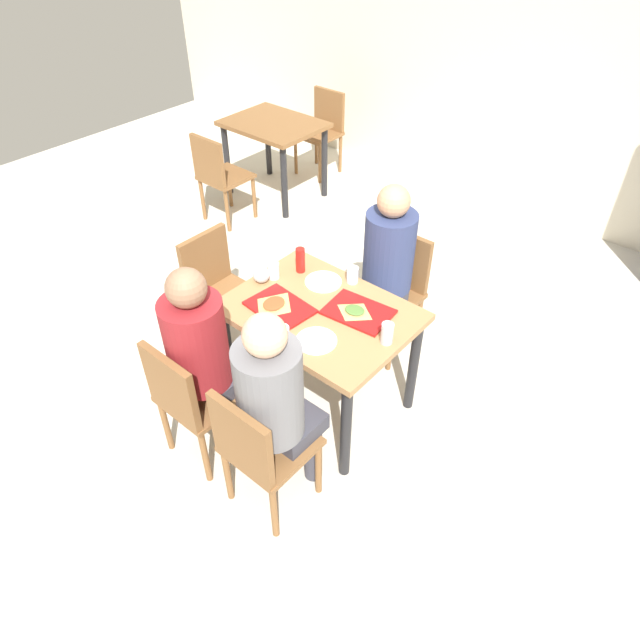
{
  "coord_description": "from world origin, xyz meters",
  "views": [
    {
      "loc": [
        1.6,
        -1.89,
        2.74
      ],
      "look_at": [
        0.0,
        0.0,
        0.67
      ],
      "focal_mm": 31.77,
      "sensor_mm": 36.0,
      "label": 1
    }
  ],
  "objects_px": {
    "tray_red_near": "(280,307)",
    "soda_can": "(387,333)",
    "chair_left_end": "(217,285)",
    "plastic_cup_b": "(283,335)",
    "background_table": "(274,135)",
    "person_far_side": "(385,263)",
    "paper_plate_near_edge": "(316,341)",
    "person_in_red": "(204,349)",
    "foil_bundle": "(261,275)",
    "plastic_cup_a": "(353,275)",
    "pizza_slice_b": "(355,311)",
    "paper_plate_center": "(323,282)",
    "chair_near_left": "(190,396)",
    "background_chair_far": "(323,126)",
    "person_in_brown_jacket": "(276,397)",
    "chair_near_right": "(258,447)",
    "chair_far_side": "(394,284)",
    "background_chair_near": "(218,173)",
    "tray_red_far": "(358,312)",
    "pizza_slice_a": "(274,304)",
    "condiment_bottle": "(300,260)",
    "main_table": "(320,325)",
    "plastic_cup_c": "(274,271)"
  },
  "relations": [
    {
      "from": "person_in_brown_jacket",
      "to": "chair_near_left",
      "type": "bearing_deg",
      "value": -164.86
    },
    {
      "from": "background_chair_far",
      "to": "person_in_red",
      "type": "bearing_deg",
      "value": -59.5
    },
    {
      "from": "main_table",
      "to": "plastic_cup_c",
      "type": "bearing_deg",
      "value": 172.01
    },
    {
      "from": "foil_bundle",
      "to": "tray_red_far",
      "type": "bearing_deg",
      "value": 12.32
    },
    {
      "from": "chair_left_end",
      "to": "plastic_cup_b",
      "type": "distance_m",
      "value": 1.03
    },
    {
      "from": "plastic_cup_b",
      "to": "condiment_bottle",
      "type": "relative_size",
      "value": 0.62
    },
    {
      "from": "pizza_slice_b",
      "to": "background_table",
      "type": "bearing_deg",
      "value": 142.72
    },
    {
      "from": "person_in_brown_jacket",
      "to": "plastic_cup_c",
      "type": "height_order",
      "value": "person_in_brown_jacket"
    },
    {
      "from": "person_far_side",
      "to": "soda_can",
      "type": "height_order",
      "value": "person_far_side"
    },
    {
      "from": "background_chair_far",
      "to": "chair_near_right",
      "type": "bearing_deg",
      "value": -54.33
    },
    {
      "from": "person_far_side",
      "to": "paper_plate_near_edge",
      "type": "xyz_separation_m",
      "value": [
        0.16,
        -0.84,
        0.01
      ]
    },
    {
      "from": "pizza_slice_b",
      "to": "soda_can",
      "type": "bearing_deg",
      "value": -15.53
    },
    {
      "from": "background_chair_near",
      "to": "tray_red_far",
      "type": "bearing_deg",
      "value": -23.57
    },
    {
      "from": "tray_red_near",
      "to": "plastic_cup_a",
      "type": "height_order",
      "value": "plastic_cup_a"
    },
    {
      "from": "person_far_side",
      "to": "pizza_slice_a",
      "type": "height_order",
      "value": "person_far_side"
    },
    {
      "from": "foil_bundle",
      "to": "paper_plate_near_edge",
      "type": "bearing_deg",
      "value": -18.03
    },
    {
      "from": "background_chair_far",
      "to": "plastic_cup_b",
      "type": "bearing_deg",
      "value": -53.25
    },
    {
      "from": "chair_near_left",
      "to": "person_in_red",
      "type": "relative_size",
      "value": 0.67
    },
    {
      "from": "soda_can",
      "to": "condiment_bottle",
      "type": "bearing_deg",
      "value": 165.99
    },
    {
      "from": "chair_near_left",
      "to": "person_in_red",
      "type": "bearing_deg",
      "value": 90.0
    },
    {
      "from": "paper_plate_center",
      "to": "background_chair_far",
      "type": "height_order",
      "value": "background_chair_far"
    },
    {
      "from": "person_in_brown_jacket",
      "to": "background_chair_near",
      "type": "height_order",
      "value": "person_in_brown_jacket"
    },
    {
      "from": "paper_plate_near_edge",
      "to": "plastic_cup_a",
      "type": "distance_m",
      "value": 0.57
    },
    {
      "from": "chair_left_end",
      "to": "person_in_red",
      "type": "bearing_deg",
      "value": -44.49
    },
    {
      "from": "person_in_brown_jacket",
      "to": "tray_red_far",
      "type": "distance_m",
      "value": 0.75
    },
    {
      "from": "background_table",
      "to": "condiment_bottle",
      "type": "bearing_deg",
      "value": -42.22
    },
    {
      "from": "tray_red_near",
      "to": "soda_can",
      "type": "distance_m",
      "value": 0.64
    },
    {
      "from": "chair_left_end",
      "to": "background_table",
      "type": "height_order",
      "value": "chair_left_end"
    },
    {
      "from": "paper_plate_near_edge",
      "to": "pizza_slice_b",
      "type": "distance_m",
      "value": 0.31
    },
    {
      "from": "pizza_slice_b",
      "to": "background_table",
      "type": "distance_m",
      "value": 2.95
    },
    {
      "from": "foil_bundle",
      "to": "person_in_brown_jacket",
      "type": "bearing_deg",
      "value": -41.22
    },
    {
      "from": "paper_plate_near_edge",
      "to": "chair_far_side",
      "type": "bearing_deg",
      "value": 98.96
    },
    {
      "from": "chair_near_left",
      "to": "pizza_slice_b",
      "type": "bearing_deg",
      "value": 63.51
    },
    {
      "from": "paper_plate_center",
      "to": "background_table",
      "type": "relative_size",
      "value": 0.24
    },
    {
      "from": "person_in_red",
      "to": "background_table",
      "type": "relative_size",
      "value": 1.39
    },
    {
      "from": "person_in_brown_jacket",
      "to": "paper_plate_near_edge",
      "type": "relative_size",
      "value": 5.68
    },
    {
      "from": "person_in_red",
      "to": "background_chair_far",
      "type": "bearing_deg",
      "value": 120.5
    },
    {
      "from": "plastic_cup_b",
      "to": "background_chair_near",
      "type": "height_order",
      "value": "plastic_cup_b"
    },
    {
      "from": "person_far_side",
      "to": "background_table",
      "type": "xyz_separation_m",
      "value": [
        -2.17,
        1.24,
        -0.12
      ]
    },
    {
      "from": "chair_near_right",
      "to": "soda_can",
      "type": "relative_size",
      "value": 6.89
    },
    {
      "from": "chair_left_end",
      "to": "tray_red_near",
      "type": "distance_m",
      "value": 0.78
    },
    {
      "from": "chair_far_side",
      "to": "tray_red_far",
      "type": "bearing_deg",
      "value": -74.55
    },
    {
      "from": "chair_near_left",
      "to": "chair_near_right",
      "type": "distance_m",
      "value": 0.52
    },
    {
      "from": "chair_near_right",
      "to": "paper_plate_center",
      "type": "xyz_separation_m",
      "value": [
        -0.41,
        0.98,
        0.26
      ]
    },
    {
      "from": "condiment_bottle",
      "to": "foil_bundle",
      "type": "bearing_deg",
      "value": -114.0
    },
    {
      "from": "chair_left_end",
      "to": "pizza_slice_b",
      "type": "bearing_deg",
      "value": 4.99
    },
    {
      "from": "pizza_slice_b",
      "to": "background_chair_far",
      "type": "distance_m",
      "value": 3.45
    },
    {
      "from": "chair_left_end",
      "to": "tray_red_far",
      "type": "distance_m",
      "value": 1.12
    },
    {
      "from": "background_chair_near",
      "to": "person_in_red",
      "type": "bearing_deg",
      "value": -42.88
    },
    {
      "from": "person_in_red",
      "to": "foil_bundle",
      "type": "xyz_separation_m",
      "value": [
        -0.18,
        0.61,
        0.06
      ]
    }
  ]
}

